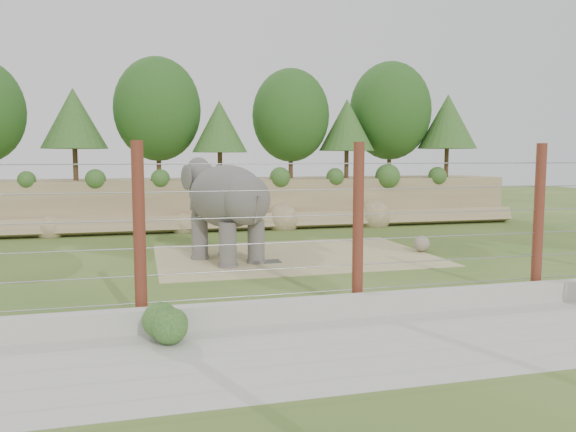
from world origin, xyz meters
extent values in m
plane|color=#3A5A21|center=(0.00, 0.00, 0.00)|extent=(90.00, 90.00, 0.00)
cube|color=#907455|center=(0.00, 13.00, 1.25)|extent=(30.00, 4.00, 2.50)
cube|color=#907455|center=(0.00, 10.70, 0.35)|extent=(30.00, 1.37, 1.07)
cylinder|color=#3F2B19|center=(-8.00, 12.50, 3.29)|extent=(0.24, 0.24, 1.58)
sphere|color=#244A19|center=(-8.00, 12.50, 5.42)|extent=(3.60, 3.60, 3.60)
cylinder|color=#3F2B19|center=(-4.00, 13.00, 3.46)|extent=(0.24, 0.24, 1.92)
sphere|color=#244A19|center=(-4.00, 13.00, 6.07)|extent=(4.40, 4.40, 4.40)
cylinder|color=#3F2B19|center=(-1.00, 11.80, 3.20)|extent=(0.24, 0.24, 1.40)
sphere|color=#244A19|center=(-1.00, 11.80, 5.10)|extent=(3.20, 3.20, 3.20)
cylinder|color=#3F2B19|center=(3.00, 12.80, 3.41)|extent=(0.24, 0.24, 1.82)
sphere|color=#244A19|center=(3.00, 12.80, 5.88)|extent=(4.16, 4.16, 4.16)
cylinder|color=#3F2B19|center=(6.00, 12.20, 3.25)|extent=(0.24, 0.24, 1.50)
sphere|color=#244A19|center=(6.00, 12.20, 5.29)|extent=(3.44, 3.44, 3.44)
cylinder|color=#3F2B19|center=(9.00, 13.20, 3.51)|extent=(0.24, 0.24, 2.03)
sphere|color=#244A19|center=(9.00, 13.20, 6.27)|extent=(4.64, 4.64, 4.64)
cylinder|color=#3F2B19|center=(12.00, 12.00, 3.32)|extent=(0.24, 0.24, 1.64)
sphere|color=#244A19|center=(12.00, 12.00, 5.55)|extent=(3.76, 3.76, 3.76)
cube|color=tan|center=(0.50, 3.00, 0.01)|extent=(10.00, 7.00, 0.02)
cube|color=#262628|center=(-0.81, 1.94, 0.04)|extent=(1.00, 0.60, 0.03)
sphere|color=gray|center=(5.45, 2.51, 0.33)|extent=(0.62, 0.62, 0.62)
cube|color=#B7B5AA|center=(0.00, -5.00, 0.25)|extent=(26.00, 0.35, 0.50)
cube|color=#B7B5AA|center=(0.00, -7.00, 0.01)|extent=(26.00, 4.00, 0.01)
cylinder|color=#59261A|center=(-5.00, -4.50, 2.00)|extent=(0.26, 0.26, 4.00)
cylinder|color=#59261A|center=(0.00, -4.50, 2.00)|extent=(0.26, 0.26, 4.00)
cylinder|color=#59261A|center=(5.00, -4.50, 2.00)|extent=(0.26, 0.26, 4.00)
cylinder|color=#96969C|center=(0.00, -4.50, 0.50)|extent=(20.00, 0.02, 0.02)
cylinder|color=#96969C|center=(0.00, -4.50, 1.10)|extent=(20.00, 0.02, 0.02)
cylinder|color=#96969C|center=(0.00, -4.50, 1.70)|extent=(20.00, 0.02, 0.02)
cylinder|color=#96969C|center=(0.00, -4.50, 2.30)|extent=(20.00, 0.02, 0.02)
cylinder|color=#96969C|center=(0.00, -4.50, 2.90)|extent=(20.00, 0.02, 0.02)
cylinder|color=#96969C|center=(0.00, -4.50, 3.50)|extent=(20.00, 0.02, 0.02)
sphere|color=#295120|center=(-4.59, -5.80, 0.39)|extent=(0.76, 0.76, 0.76)
camera|label=1|loc=(-4.95, -16.79, 3.65)|focal=35.00mm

